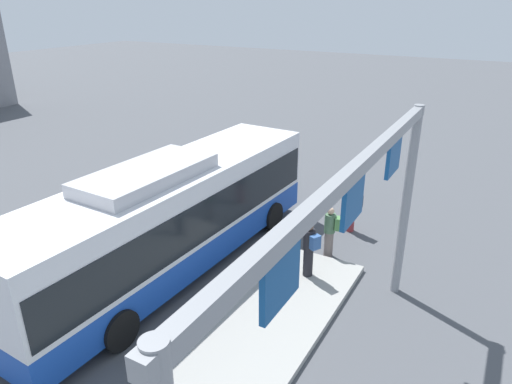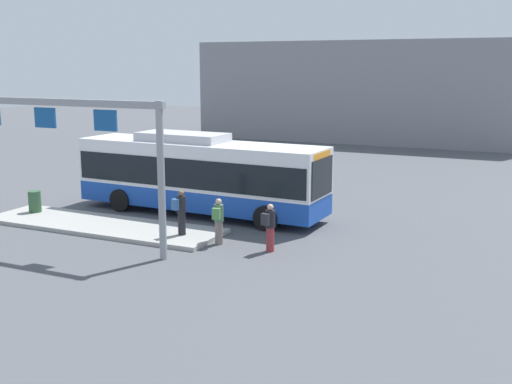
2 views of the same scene
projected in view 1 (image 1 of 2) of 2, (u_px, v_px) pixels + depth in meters
ground_plane at (176, 268)px, 14.08m from camera, size 120.00×120.00×0.00m
platform_curb at (236, 356)px, 10.48m from camera, size 10.00×2.80×0.16m
bus_main at (172, 213)px, 13.37m from camera, size 11.20×3.02×3.46m
person_boarding at (352, 208)px, 15.96m from camera, size 0.44×0.59×1.67m
person_waiting_near at (309, 248)px, 13.05m from camera, size 0.51×0.60×1.67m
person_waiting_mid at (330, 231)px, 14.37m from camera, size 0.39×0.56×1.67m
platform_sign_gantry at (349, 241)px, 7.75m from camera, size 9.82×0.24×5.20m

